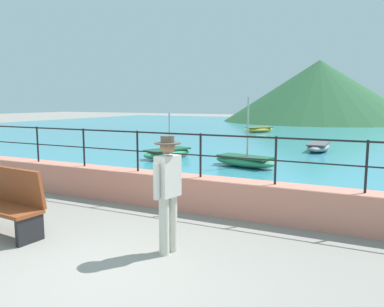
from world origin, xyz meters
TOP-DOWN VIEW (x-y plane):
  - ground_plane at (0.00, 0.00)m, footprint 120.00×120.00m
  - promenade_wall at (0.00, 3.20)m, footprint 20.00×0.56m
  - railing at (0.00, 3.20)m, footprint 18.44×0.04m
  - lake_water at (0.00, 25.84)m, footprint 64.00×44.32m
  - hill_main at (-2.99, 40.50)m, footprint 20.99×20.99m
  - bench_main at (-2.43, 0.52)m, footprint 1.74×0.70m
  - person_walking at (0.51, 0.98)m, footprint 0.38×0.56m
  - boat_0 at (-0.77, 8.38)m, footprint 2.45×1.47m
  - boat_2 at (-4.50, 22.80)m, footprint 2.13×2.36m
  - boat_4 at (0.86, 13.68)m, footprint 0.91×2.30m
  - boat_5 at (-4.09, 8.97)m, footprint 1.54×2.46m

SIDE VIEW (x-z plane):
  - ground_plane at x=0.00m, z-range 0.00..0.00m
  - lake_water at x=0.00m, z-range 0.00..0.06m
  - boat_2 at x=-4.50m, z-range 0.08..0.44m
  - boat_4 at x=0.86m, z-range 0.08..0.44m
  - boat_5 at x=-4.09m, z-range -0.61..1.14m
  - boat_0 at x=-0.77m, z-range -0.90..1.43m
  - promenade_wall at x=0.00m, z-range 0.00..0.70m
  - bench_main at x=-2.43m, z-range -0.01..1.12m
  - person_walking at x=0.51m, z-range 0.10..1.85m
  - railing at x=0.00m, z-range 0.86..1.76m
  - hill_main at x=-2.99m, z-range 0.00..6.76m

